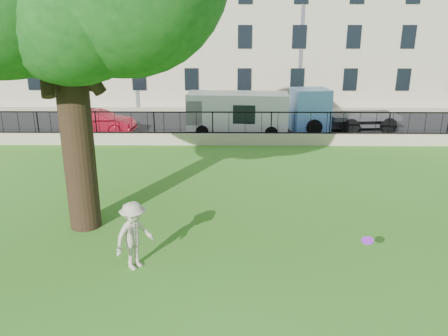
{
  "coord_description": "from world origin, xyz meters",
  "views": [
    {
      "loc": [
        0.85,
        -9.94,
        5.74
      ],
      "look_at": [
        0.69,
        3.5,
        1.44
      ],
      "focal_mm": 35.0,
      "sensor_mm": 36.0,
      "label": 1
    }
  ],
  "objects_px": {
    "frisbee": "(367,240)",
    "white_van": "(238,114)",
    "man": "(134,236)",
    "blue_truck": "(342,110)",
    "red_sedan": "(98,122)"
  },
  "relations": [
    {
      "from": "man",
      "to": "red_sedan",
      "type": "xyz_separation_m",
      "value": [
        -5.11,
        14.65,
        -0.21
      ]
    },
    {
      "from": "man",
      "to": "red_sedan",
      "type": "height_order",
      "value": "man"
    },
    {
      "from": "white_van",
      "to": "frisbee",
      "type": "bearing_deg",
      "value": -76.08
    },
    {
      "from": "man",
      "to": "white_van",
      "type": "bearing_deg",
      "value": 26.77
    },
    {
      "from": "white_van",
      "to": "blue_truck",
      "type": "distance_m",
      "value": 6.19
    },
    {
      "from": "man",
      "to": "frisbee",
      "type": "bearing_deg",
      "value": -59.96
    },
    {
      "from": "man",
      "to": "frisbee",
      "type": "relative_size",
      "value": 6.53
    },
    {
      "from": "frisbee",
      "to": "red_sedan",
      "type": "bearing_deg",
      "value": 124.56
    },
    {
      "from": "frisbee",
      "to": "blue_truck",
      "type": "height_order",
      "value": "blue_truck"
    },
    {
      "from": "frisbee",
      "to": "white_van",
      "type": "xyz_separation_m",
      "value": [
        -2.67,
        15.38,
        0.01
      ]
    },
    {
      "from": "red_sedan",
      "to": "blue_truck",
      "type": "bearing_deg",
      "value": -81.53
    },
    {
      "from": "blue_truck",
      "to": "red_sedan",
      "type": "bearing_deg",
      "value": 177.31
    },
    {
      "from": "red_sedan",
      "to": "white_van",
      "type": "distance_m",
      "value": 7.94
    },
    {
      "from": "man",
      "to": "white_van",
      "type": "height_order",
      "value": "white_van"
    },
    {
      "from": "red_sedan",
      "to": "blue_truck",
      "type": "xyz_separation_m",
      "value": [
        14.03,
        1.0,
        0.56
      ]
    }
  ]
}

